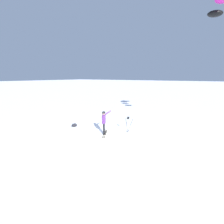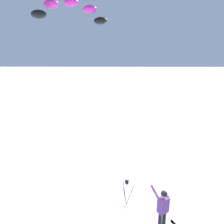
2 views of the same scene
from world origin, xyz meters
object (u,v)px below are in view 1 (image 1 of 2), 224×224
(snowboarder, at_px, (104,120))
(snowboard, at_px, (105,133))
(gear_bag_large, at_px, (74,125))
(camera_tripod, at_px, (128,121))

(snowboarder, relative_size, snowboard, 1.11)
(snowboarder, bearing_deg, gear_bag_large, 0.46)
(camera_tripod, bearing_deg, snowboarder, 43.70)
(snowboarder, height_order, camera_tripod, snowboarder)
(snowboarder, xyz_separation_m, gear_bag_large, (3.21, 0.03, -0.97))
(snowboarder, distance_m, camera_tripod, 1.90)
(snowboarder, bearing_deg, snowboard, -109.71)
(snowboard, relative_size, camera_tripod, 1.31)
(gear_bag_large, distance_m, camera_tripod, 4.82)
(snowboarder, distance_m, gear_bag_large, 3.35)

